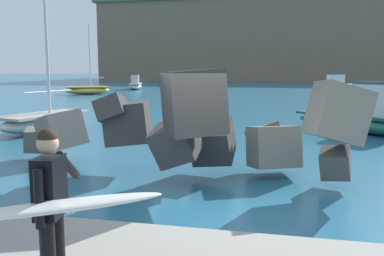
# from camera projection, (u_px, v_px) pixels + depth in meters

# --- Properties ---
(ground_plane) EXTENTS (400.00, 400.00, 0.00)m
(ground_plane) POSITION_uv_depth(u_px,v_px,m) (207.00, 204.00, 7.94)
(ground_plane) COLOR #235B7A
(breakwater_jetty) EXTENTS (30.49, 6.06, 2.60)m
(breakwater_jetty) POSITION_uv_depth(u_px,v_px,m) (106.00, 131.00, 9.98)
(breakwater_jetty) COLOR #3D3A38
(breakwater_jetty) RESTS_ON ground
(surfer_with_board) EXTENTS (2.12, 1.30, 1.78)m
(surfer_with_board) POSITION_uv_depth(u_px,v_px,m) (50.00, 207.00, 3.94)
(surfer_with_board) COLOR black
(surfer_with_board) RESTS_ON walkway_path
(boat_near_left) EXTENTS (3.05, 6.10, 1.95)m
(boat_near_left) POSITION_uv_depth(u_px,v_px,m) (135.00, 85.00, 52.62)
(boat_near_left) COLOR white
(boat_near_left) RESTS_ON ground
(boat_near_centre) EXTENTS (5.78, 5.00, 2.10)m
(boat_near_centre) POSITION_uv_depth(u_px,v_px,m) (367.00, 118.00, 16.67)
(boat_near_centre) COLOR #1E6656
(boat_near_centre) RESTS_ON ground
(boat_near_right) EXTENTS (4.88, 4.34, 6.96)m
(boat_near_right) POSITION_uv_depth(u_px,v_px,m) (87.00, 90.00, 42.29)
(boat_near_right) COLOR #EAC64C
(boat_near_right) RESTS_ON ground
(boat_mid_left) EXTENTS (2.81, 4.58, 7.68)m
(boat_mid_left) POSITION_uv_depth(u_px,v_px,m) (45.00, 120.00, 17.18)
(boat_mid_left) COLOR beige
(boat_mid_left) RESTS_ON ground
(boat_mid_centre) EXTENTS (4.99, 5.14, 2.13)m
(boat_mid_centre) POSITION_uv_depth(u_px,v_px,m) (337.00, 88.00, 41.88)
(boat_mid_centre) COLOR #EAC64C
(boat_mid_centre) RESTS_ON ground
(headland_bluff) EXTENTS (81.65, 41.92, 17.64)m
(headland_bluff) POSITION_uv_depth(u_px,v_px,m) (289.00, 43.00, 99.16)
(headland_bluff) COLOR #756651
(headland_bluff) RESTS_ON ground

